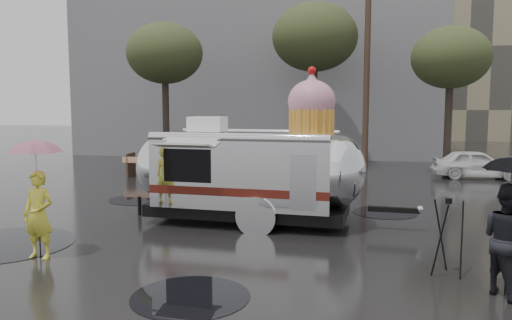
% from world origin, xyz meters
% --- Properties ---
extents(ground, '(120.00, 120.00, 0.00)m').
position_xyz_m(ground, '(0.00, 0.00, 0.00)').
color(ground, black).
rests_on(ground, ground).
extents(puddles, '(10.92, 9.75, 0.01)m').
position_xyz_m(puddles, '(-2.44, 2.23, 0.01)').
color(puddles, black).
rests_on(puddles, ground).
extents(grey_building, '(22.00, 12.00, 13.00)m').
position_xyz_m(grey_building, '(-4.00, 24.00, 6.50)').
color(grey_building, slate).
rests_on(grey_building, ground).
extents(utility_pole, '(1.60, 0.28, 9.00)m').
position_xyz_m(utility_pole, '(2.50, 14.00, 4.62)').
color(utility_pole, '#473323').
rests_on(utility_pole, ground).
extents(tree_left, '(3.64, 3.64, 6.95)m').
position_xyz_m(tree_left, '(-7.00, 13.00, 5.48)').
color(tree_left, '#382D26').
rests_on(tree_left, ground).
extents(tree_mid, '(4.20, 4.20, 8.03)m').
position_xyz_m(tree_mid, '(0.00, 15.00, 6.34)').
color(tree_mid, '#382D26').
rests_on(tree_mid, ground).
extents(tree_right, '(3.36, 3.36, 6.42)m').
position_xyz_m(tree_right, '(6.00, 13.00, 5.06)').
color(tree_right, '#382D26').
rests_on(tree_right, ground).
extents(barricade_row, '(4.30, 0.80, 1.00)m').
position_xyz_m(barricade_row, '(-5.55, 9.96, 0.52)').
color(barricade_row, '#473323').
rests_on(barricade_row, ground).
extents(airstream_trailer, '(7.55, 3.03, 4.07)m').
position_xyz_m(airstream_trailer, '(-0.73, 2.55, 1.43)').
color(airstream_trailer, silver).
rests_on(airstream_trailer, ground).
extents(person_left, '(0.65, 0.46, 1.75)m').
position_xyz_m(person_left, '(-4.29, -1.28, 0.88)').
color(person_left, '#F0EA40').
rests_on(person_left, ground).
extents(umbrella_pink, '(1.24, 1.24, 2.40)m').
position_xyz_m(umbrella_pink, '(-4.29, -1.28, 1.97)').
color(umbrella_pink, pink).
rests_on(umbrella_pink, ground).
extents(person_right, '(0.83, 1.00, 1.82)m').
position_xyz_m(person_right, '(4.23, -1.71, 0.91)').
color(person_right, black).
rests_on(person_right, ground).
extents(umbrella_black, '(1.04, 1.04, 2.26)m').
position_xyz_m(umbrella_black, '(4.23, -1.71, 1.90)').
color(umbrella_black, black).
rests_on(umbrella_black, ground).
extents(tripod, '(0.56, 0.57, 1.41)m').
position_xyz_m(tripod, '(3.48, -0.88, 0.81)').
color(tripod, black).
rests_on(tripod, ground).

